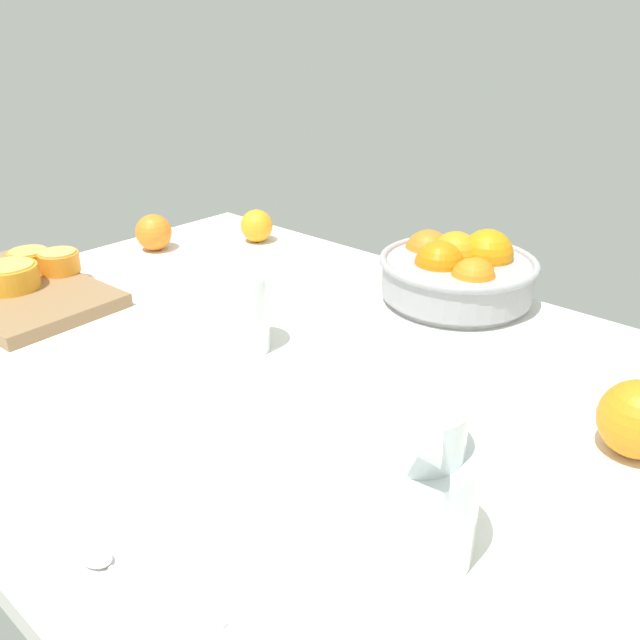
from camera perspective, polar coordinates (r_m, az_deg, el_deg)
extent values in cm
cube|color=white|center=(83.69, 1.03, -6.54)|extent=(138.43, 84.87, 3.00)
cylinder|color=#99999E|center=(108.46, 11.66, 1.95)|extent=(21.98, 21.98, 1.20)
cylinder|color=#99999E|center=(107.18, 11.82, 3.61)|extent=(23.89, 23.89, 5.59)
torus|color=#99999E|center=(106.21, 11.95, 5.01)|extent=(25.09, 25.09, 1.20)
sphere|color=orange|center=(105.02, 13.36, 3.53)|extent=(6.67, 6.67, 6.67)
sphere|color=orange|center=(108.36, 14.55, 5.44)|extent=(8.31, 8.31, 8.31)
sphere|color=orange|center=(107.94, 11.68, 5.52)|extent=(7.78, 7.78, 7.78)
sphere|color=orange|center=(112.12, 9.35, 5.75)|extent=(7.92, 7.92, 7.92)
sphere|color=orange|center=(104.79, 10.32, 4.70)|extent=(7.85, 7.85, 7.85)
sphere|color=orange|center=(101.47, 13.13, 3.38)|extent=(6.91, 6.91, 6.91)
cylinder|color=white|center=(57.91, 8.06, -15.27)|extent=(10.84, 10.84, 10.49)
cylinder|color=white|center=(53.40, 8.55, -9.20)|extent=(7.74, 7.74, 4.38)
cone|color=white|center=(48.54, 8.70, -10.95)|extent=(4.06, 4.01, 2.80)
torus|color=white|center=(62.16, 8.14, -10.82)|extent=(4.29, 5.47, 5.81)
cylinder|color=#FAA01F|center=(59.35, 7.93, -16.88)|extent=(9.97, 9.97, 6.10)
cylinder|color=white|center=(89.78, -6.98, 0.63)|extent=(7.93, 7.93, 10.92)
cylinder|color=#FDA525|center=(90.26, -6.94, -0.02)|extent=(6.97, 6.97, 8.64)
cube|color=olive|center=(118.25, -25.03, 2.25)|extent=(36.20, 21.93, 2.14)
cylinder|color=orange|center=(124.54, -23.98, 4.81)|extent=(6.90, 6.90, 2.95)
cylinder|color=#F6B14D|center=(124.03, -24.11, 5.51)|extent=(6.07, 6.07, 0.30)
cylinder|color=orange|center=(116.24, -25.34, 3.39)|extent=(8.76, 8.76, 3.77)
cylinder|color=#F6B852|center=(115.57, -25.52, 4.32)|extent=(7.71, 7.71, 0.30)
cylinder|color=orange|center=(120.42, -21.73, 4.67)|extent=(6.69, 6.69, 3.42)
cylinder|color=#F6AB57|center=(119.84, -21.87, 5.50)|extent=(5.88, 5.88, 0.30)
sphere|color=orange|center=(76.56, 25.97, -7.76)|extent=(8.33, 8.33, 8.33)
sphere|color=orange|center=(134.36, -5.53, 8.16)|extent=(6.54, 6.54, 6.54)
sphere|color=orange|center=(132.84, -14.28, 7.40)|extent=(7.03, 7.03, 7.03)
ellipsoid|color=silver|center=(62.39, -18.91, -18.95)|extent=(3.61, 2.89, 1.00)
cylinder|color=silver|center=(58.29, -13.37, -22.16)|extent=(11.89, 3.33, 0.70)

